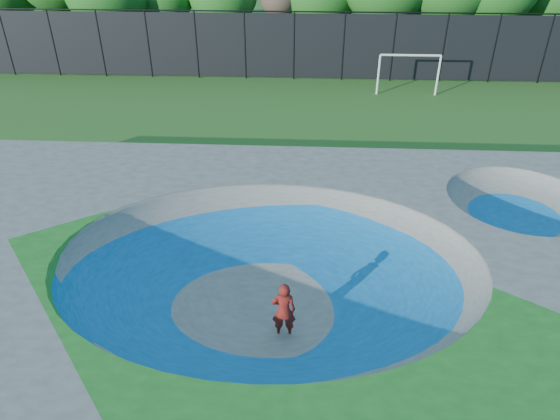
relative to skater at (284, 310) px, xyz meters
The scene contains 6 objects.
ground 1.50m from the skater, 111.07° to the left, with size 120.00×120.00×0.00m, color #265216.
skate_deck 1.27m from the skater, 111.07° to the left, with size 22.00×14.00×1.50m, color gray.
skater is the anchor object (origin of this frame).
skateboard 0.77m from the skater, ahead, with size 0.78×0.22×0.05m, color black.
soccer_goal 20.37m from the skater, 72.58° to the left, with size 3.45×0.12×2.28m.
fence 22.23m from the skater, 91.18° to the left, with size 48.09×0.09×4.04m.
Camera 1 is at (0.87, -10.20, 8.98)m, focal length 32.00 mm.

